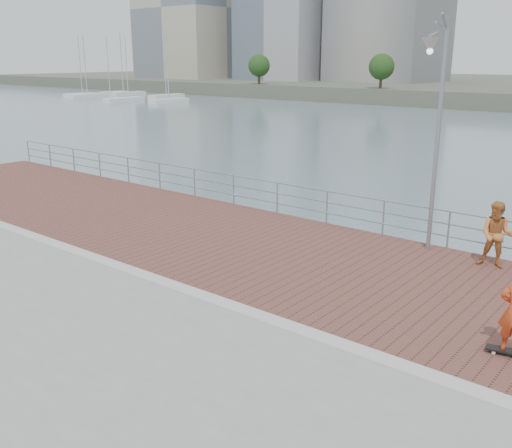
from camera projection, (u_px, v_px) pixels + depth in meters
The scene contains 8 objects.
water at pixel (204, 373), 13.72m from camera, with size 400.00×400.00×0.00m, color slate.
brick_lane at pixel (292, 256), 15.84m from camera, with size 40.00×6.80×0.02m, color brown.
curb at pixel (202, 296), 13.15m from camera, with size 40.00×0.40×0.06m, color #B7B5AD.
guardrail at pixel (354, 208), 18.19m from camera, with size 39.06×0.06×1.13m.
street_lamp at pixel (435, 97), 14.82m from camera, with size 0.45×1.29×6.11m.
skateboard at pixel (511, 352), 10.51m from camera, with size 0.90×0.41×0.10m.
bystander at pixel (497, 235), 14.76m from camera, with size 0.86×0.67×1.76m, color #C6773A.
marina at pixel (123, 95), 106.17m from camera, with size 26.74×18.51×11.21m.
Camera 1 is at (8.63, -8.66, 5.31)m, focal length 40.00 mm.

